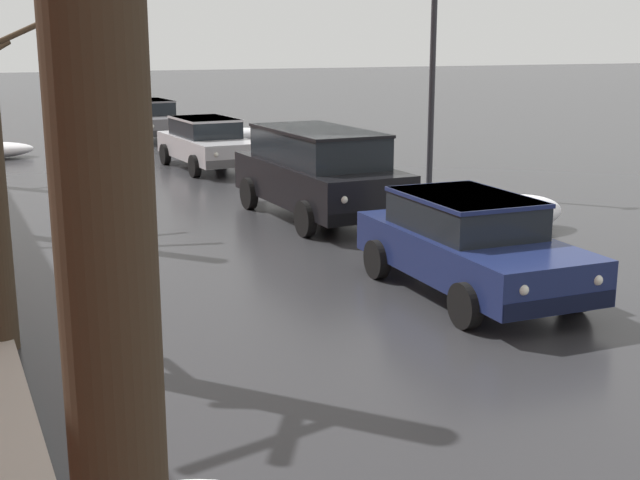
{
  "coord_description": "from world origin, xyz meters",
  "views": [
    {
      "loc": [
        -5.56,
        -0.26,
        3.59
      ],
      "look_at": [
        -0.77,
        10.26,
        0.85
      ],
      "focal_mm": 47.65,
      "sensor_mm": 36.0,
      "label": 1
    }
  ],
  "objects_px": {
    "suv_black_parked_kerbside_close": "(318,170)",
    "sedan_silver_parked_kerbside_mid": "(207,142)",
    "sedan_darkblue_approaching_near_lane": "(469,242)",
    "street_lamp_post": "(433,55)",
    "sedan_green_queued_behind_truck": "(113,107)",
    "sedan_grey_parked_far_down_block": "(149,118)"
  },
  "relations": [
    {
      "from": "sedan_darkblue_approaching_near_lane",
      "to": "street_lamp_post",
      "type": "height_order",
      "value": "street_lamp_post"
    },
    {
      "from": "suv_black_parked_kerbside_close",
      "to": "sedan_green_queued_behind_truck",
      "type": "xyz_separation_m",
      "value": [
        0.02,
        21.31,
        -0.24
      ]
    },
    {
      "from": "sedan_grey_parked_far_down_block",
      "to": "sedan_green_queued_behind_truck",
      "type": "distance_m",
      "value": 5.86
    },
    {
      "from": "sedan_green_queued_behind_truck",
      "to": "street_lamp_post",
      "type": "height_order",
      "value": "street_lamp_post"
    },
    {
      "from": "sedan_green_queued_behind_truck",
      "to": "street_lamp_post",
      "type": "xyz_separation_m",
      "value": [
        3.57,
        -19.81,
        2.48
      ]
    },
    {
      "from": "sedan_silver_parked_kerbside_mid",
      "to": "street_lamp_post",
      "type": "xyz_separation_m",
      "value": [
        3.63,
        -6.04,
        2.48
      ]
    },
    {
      "from": "sedan_silver_parked_kerbside_mid",
      "to": "suv_black_parked_kerbside_close",
      "type": "bearing_deg",
      "value": -89.7
    },
    {
      "from": "street_lamp_post",
      "to": "sedan_green_queued_behind_truck",
      "type": "bearing_deg",
      "value": 100.21
    },
    {
      "from": "sedan_silver_parked_kerbside_mid",
      "to": "street_lamp_post",
      "type": "height_order",
      "value": "street_lamp_post"
    },
    {
      "from": "suv_black_parked_kerbside_close",
      "to": "street_lamp_post",
      "type": "relative_size",
      "value": 0.84
    },
    {
      "from": "sedan_green_queued_behind_truck",
      "to": "suv_black_parked_kerbside_close",
      "type": "bearing_deg",
      "value": -90.05
    },
    {
      "from": "suv_black_parked_kerbside_close",
      "to": "sedan_grey_parked_far_down_block",
      "type": "relative_size",
      "value": 1.1
    },
    {
      "from": "suv_black_parked_kerbside_close",
      "to": "sedan_green_queued_behind_truck",
      "type": "bearing_deg",
      "value": 89.95
    },
    {
      "from": "suv_black_parked_kerbside_close",
      "to": "sedan_silver_parked_kerbside_mid",
      "type": "bearing_deg",
      "value": 90.3
    },
    {
      "from": "sedan_silver_parked_kerbside_mid",
      "to": "sedan_darkblue_approaching_near_lane",
      "type": "bearing_deg",
      "value": -90.88
    },
    {
      "from": "suv_black_parked_kerbside_close",
      "to": "street_lamp_post",
      "type": "xyz_separation_m",
      "value": [
        3.59,
        1.5,
        2.24
      ]
    },
    {
      "from": "sedan_darkblue_approaching_near_lane",
      "to": "sedan_silver_parked_kerbside_mid",
      "type": "height_order",
      "value": "same"
    },
    {
      "from": "sedan_silver_parked_kerbside_mid",
      "to": "street_lamp_post",
      "type": "relative_size",
      "value": 0.77
    },
    {
      "from": "sedan_silver_parked_kerbside_mid",
      "to": "sedan_green_queued_behind_truck",
      "type": "relative_size",
      "value": 1.08
    },
    {
      "from": "sedan_grey_parked_far_down_block",
      "to": "sedan_silver_parked_kerbside_mid",
      "type": "bearing_deg",
      "value": -91.72
    },
    {
      "from": "suv_black_parked_kerbside_close",
      "to": "sedan_silver_parked_kerbside_mid",
      "type": "distance_m",
      "value": 7.54
    },
    {
      "from": "sedan_darkblue_approaching_near_lane",
      "to": "suv_black_parked_kerbside_close",
      "type": "bearing_deg",
      "value": 87.57
    }
  ]
}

